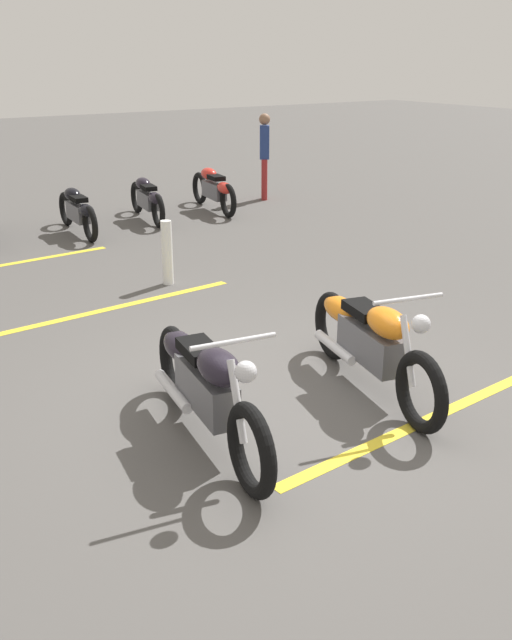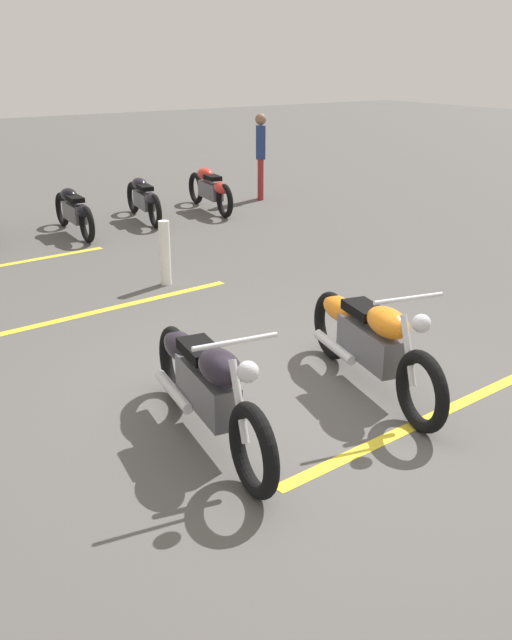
{
  "view_description": "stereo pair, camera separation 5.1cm",
  "coord_description": "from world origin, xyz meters",
  "px_view_note": "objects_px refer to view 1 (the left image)",
  "views": [
    {
      "loc": [
        -4.5,
        3.25,
        2.85
      ],
      "look_at": [
        0.4,
        0.0,
        0.65
      ],
      "focal_mm": 40.45,
      "sensor_mm": 36.0,
      "label": 1
    },
    {
      "loc": [
        -4.47,
        3.3,
        2.85
      ],
      "look_at": [
        0.4,
        0.0,
        0.65
      ],
      "focal_mm": 40.45,
      "sensor_mm": 36.0,
      "label": 2
    }
  ],
  "objects_px": {
    "motorcycle_row_center": "(78,210)",
    "bollard_post": "(167,253)",
    "motorcycle_bright_foreground": "(369,340)",
    "motorcycle_row_left": "(148,198)",
    "motorcycle_row_far_left": "(214,189)",
    "motorcycle_dark_foreground": "(205,384)",
    "bystander_near_row": "(264,152)"
  },
  "relations": [
    {
      "from": "motorcycle_bright_foreground",
      "to": "motorcycle_dark_foreground",
      "type": "xyz_separation_m",
      "value": [
        0.01,
        1.66,
        0.0
      ]
    },
    {
      "from": "motorcycle_bright_foreground",
      "to": "bollard_post",
      "type": "distance_m",
      "value": 3.76
    },
    {
      "from": "motorcycle_row_left",
      "to": "bollard_post",
      "type": "height_order",
      "value": "bollard_post"
    },
    {
      "from": "motorcycle_dark_foreground",
      "to": "motorcycle_row_center",
      "type": "height_order",
      "value": "motorcycle_dark_foreground"
    },
    {
      "from": "motorcycle_bright_foreground",
      "to": "motorcycle_dark_foreground",
      "type": "relative_size",
      "value": 0.99
    },
    {
      "from": "motorcycle_bright_foreground",
      "to": "motorcycle_row_center",
      "type": "relative_size",
      "value": 1.13
    },
    {
      "from": "motorcycle_row_far_left",
      "to": "motorcycle_bright_foreground",
      "type": "bearing_deg",
      "value": 167.87
    },
    {
      "from": "motorcycle_dark_foreground",
      "to": "bollard_post",
      "type": "bearing_deg",
      "value": 165.95
    },
    {
      "from": "motorcycle_row_center",
      "to": "bystander_near_row",
      "type": "bearing_deg",
      "value": -75.57
    },
    {
      "from": "motorcycle_row_far_left",
      "to": "bystander_near_row",
      "type": "bearing_deg",
      "value": -64.9
    },
    {
      "from": "motorcycle_row_left",
      "to": "bollard_post",
      "type": "bearing_deg",
      "value": 167.42
    },
    {
      "from": "motorcycle_dark_foreground",
      "to": "bollard_post",
      "type": "xyz_separation_m",
      "value": [
        3.75,
        -1.58,
        -0.04
      ]
    },
    {
      "from": "motorcycle_bright_foreground",
      "to": "bollard_post",
      "type": "xyz_separation_m",
      "value": [
        3.76,
        0.08,
        -0.04
      ]
    },
    {
      "from": "motorcycle_dark_foreground",
      "to": "motorcycle_row_center",
      "type": "bearing_deg",
      "value": 175.92
    },
    {
      "from": "motorcycle_bright_foreground",
      "to": "motorcycle_row_center",
      "type": "bearing_deg",
      "value": -166.55
    },
    {
      "from": "motorcycle_bright_foreground",
      "to": "bystander_near_row",
      "type": "xyz_separation_m",
      "value": [
        7.82,
        -4.2,
        0.49
      ]
    },
    {
      "from": "motorcycle_row_far_left",
      "to": "motorcycle_row_left",
      "type": "height_order",
      "value": "motorcycle_row_far_left"
    },
    {
      "from": "motorcycle_bright_foreground",
      "to": "motorcycle_dark_foreground",
      "type": "height_order",
      "value": "same"
    },
    {
      "from": "motorcycle_bright_foreground",
      "to": "bystander_near_row",
      "type": "relative_size",
      "value": 1.29
    },
    {
      "from": "motorcycle_dark_foreground",
      "to": "motorcycle_row_center",
      "type": "relative_size",
      "value": 1.14
    },
    {
      "from": "motorcycle_bright_foreground",
      "to": "motorcycle_row_left",
      "type": "bearing_deg",
      "value": -177.44
    },
    {
      "from": "motorcycle_bright_foreground",
      "to": "motorcycle_dark_foreground",
      "type": "distance_m",
      "value": 1.66
    },
    {
      "from": "motorcycle_bright_foreground",
      "to": "motorcycle_row_left",
      "type": "distance_m",
      "value": 7.45
    },
    {
      "from": "bystander_near_row",
      "to": "bollard_post",
      "type": "relative_size",
      "value": 2.03
    },
    {
      "from": "motorcycle_row_left",
      "to": "bystander_near_row",
      "type": "relative_size",
      "value": 1.13
    },
    {
      "from": "motorcycle_bright_foreground",
      "to": "bystander_near_row",
      "type": "height_order",
      "value": "bystander_near_row"
    },
    {
      "from": "bollard_post",
      "to": "motorcycle_row_far_left",
      "type": "bearing_deg",
      "value": -38.04
    },
    {
      "from": "motorcycle_row_far_left",
      "to": "motorcycle_row_left",
      "type": "distance_m",
      "value": 1.41
    },
    {
      "from": "motorcycle_row_center",
      "to": "bollard_post",
      "type": "height_order",
      "value": "bollard_post"
    },
    {
      "from": "motorcycle_row_left",
      "to": "motorcycle_row_center",
      "type": "relative_size",
      "value": 0.99
    },
    {
      "from": "motorcycle_dark_foreground",
      "to": "motorcycle_row_left",
      "type": "relative_size",
      "value": 1.15
    },
    {
      "from": "motorcycle_row_far_left",
      "to": "bystander_near_row",
      "type": "distance_m",
      "value": 1.59
    }
  ]
}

